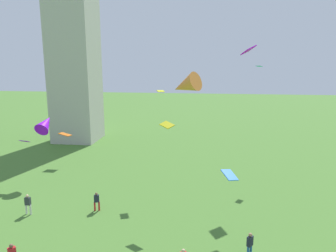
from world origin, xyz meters
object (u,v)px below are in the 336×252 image
person_2 (28,203)px  person_3 (97,200)px  kite_flying_5 (46,124)px  person_5 (250,244)px  kite_flying_2 (161,91)px  kite_flying_0 (230,175)px  kite_flying_4 (185,85)px  kite_flying_3 (65,134)px  kite_flying_6 (249,50)px  kite_flying_7 (259,66)px  kite_flying_8 (167,125)px  kite_flying_1 (25,141)px

person_2 → person_3: size_ratio=1.07×
person_3 → kite_flying_5: kite_flying_5 is taller
person_5 → kite_flying_2: size_ratio=1.55×
kite_flying_2 → kite_flying_0: bearing=-163.3°
person_2 → kite_flying_4: bearing=160.8°
kite_flying_2 → kite_flying_3: bearing=48.4°
kite_flying_2 → kite_flying_6: kite_flying_6 is taller
kite_flying_3 → kite_flying_7: 24.62m
person_2 → kite_flying_0: kite_flying_0 is taller
person_5 → kite_flying_6: kite_flying_6 is taller
kite_flying_3 → kite_flying_5: size_ratio=0.56×
kite_flying_0 → person_2: bearing=-120.1°
person_2 → kite_flying_5: bearing=-72.1°
kite_flying_4 → kite_flying_6: 15.76m
kite_flying_8 → kite_flying_7: bearing=-86.4°
kite_flying_0 → kite_flying_6: 13.89m
kite_flying_6 → person_5: bearing=-143.9°
person_3 → kite_flying_3: kite_flying_3 is taller
kite_flying_7 → kite_flying_8: 15.57m
kite_flying_1 → person_5: bearing=-23.4°
kite_flying_8 → kite_flying_6: bearing=-93.4°
kite_flying_0 → kite_flying_1: (-20.56, 7.13, 0.09)m
kite_flying_1 → kite_flying_5: kite_flying_5 is taller
kite_flying_2 → kite_flying_7: kite_flying_7 is taller
kite_flying_4 → kite_flying_6: size_ratio=1.14×
person_2 → kite_flying_3: bearing=-77.1°
kite_flying_1 → kite_flying_2: kite_flying_2 is taller
kite_flying_4 → kite_flying_8: bearing=-133.9°
kite_flying_0 → kite_flying_5: 21.15m
kite_flying_3 → kite_flying_5: kite_flying_5 is taller
kite_flying_6 → kite_flying_8: (-7.14, -7.46, -6.19)m
person_2 → kite_flying_4: (13.55, -5.13, 10.41)m
kite_flying_3 → kite_flying_8: (14.23, -11.14, 3.83)m
kite_flying_7 → kite_flying_8: (-8.91, -11.93, -4.56)m
kite_flying_0 → kite_flying_2: (-6.44, 8.65, 5.32)m
kite_flying_1 → kite_flying_5: (1.47, 1.83, 1.55)m
person_5 → kite_flying_1: size_ratio=1.86×
person_3 → kite_flying_8: size_ratio=1.25×
kite_flying_3 → kite_flying_7: (23.14, 0.80, 8.38)m
kite_flying_5 → kite_flying_6: 22.59m
kite_flying_1 → kite_flying_6: 24.67m
kite_flying_0 → kite_flying_1: size_ratio=1.61×
kite_flying_6 → kite_flying_8: kite_flying_6 is taller
person_5 → kite_flying_5: (-20.33, 12.25, 5.14)m
kite_flying_4 → kite_flying_5: bearing=-99.3°
kite_flying_4 → kite_flying_3: bearing=-107.7°
kite_flying_6 → kite_flying_7: bearing=18.4°
person_2 → kite_flying_6: 24.62m
person_3 → kite_flying_5: 11.89m
kite_flying_2 → kite_flying_4: kite_flying_4 is taller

